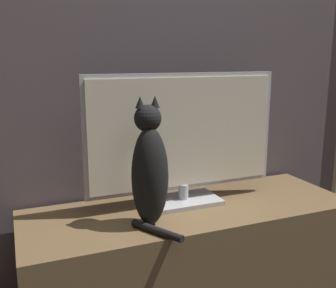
{
  "coord_description": "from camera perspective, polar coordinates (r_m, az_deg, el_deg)",
  "views": [
    {
      "loc": [
        -0.7,
        -0.52,
        1.08
      ],
      "look_at": [
        -0.12,
        0.91,
        0.73
      ],
      "focal_mm": 42.0,
      "sensor_mm": 36.0,
      "label": 1
    }
  ],
  "objects": [
    {
      "name": "tv_stand",
      "position": [
        1.82,
        3.21,
        -15.55
      ],
      "size": [
        1.43,
        0.5,
        0.44
      ],
      "color": "brown",
      "rests_on": "ground_plane"
    },
    {
      "name": "wall_back",
      "position": [
        1.89,
        -0.43,
        19.29
      ],
      "size": [
        4.8,
        0.05,
        2.6
      ],
      "color": "#564C51",
      "rests_on": "ground_plane"
    },
    {
      "name": "cat",
      "position": [
        1.5,
        -2.69,
        -3.81
      ],
      "size": [
        0.15,
        0.28,
        0.5
      ],
      "rotation": [
        0.0,
        0.0,
        -0.09
      ],
      "color": "black",
      "rests_on": "tv_stand"
    },
    {
      "name": "tv",
      "position": [
        1.7,
        2.27,
        0.89
      ],
      "size": [
        0.87,
        0.19,
        0.57
      ],
      "color": "#B7B7BC",
      "rests_on": "tv_stand"
    }
  ]
}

